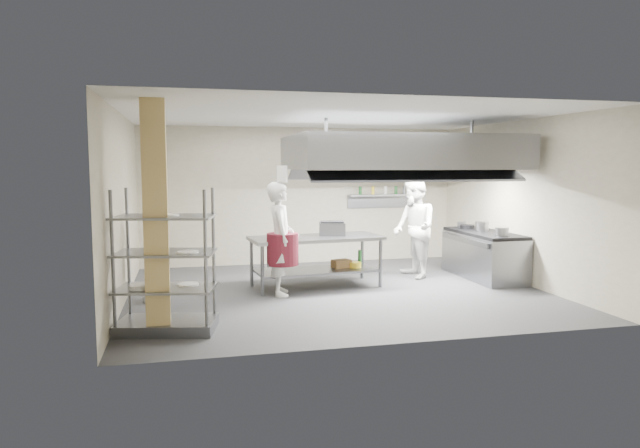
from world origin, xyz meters
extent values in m
plane|color=#29292B|center=(0.00, 0.00, 0.00)|extent=(7.00, 7.00, 0.00)
plane|color=silver|center=(0.00, 0.00, 3.00)|extent=(7.00, 7.00, 0.00)
plane|color=#9D947D|center=(0.00, 3.00, 1.50)|extent=(7.00, 0.00, 7.00)
plane|color=#9D947D|center=(-3.50, 0.00, 1.50)|extent=(0.00, 6.00, 6.00)
plane|color=#9D947D|center=(3.50, 0.00, 1.50)|extent=(0.00, 6.00, 6.00)
cube|color=tan|center=(-2.90, -1.90, 1.50)|extent=(0.30, 0.30, 3.00)
cube|color=gray|center=(1.30, 0.40, 2.40)|extent=(4.00, 2.50, 0.60)
cube|color=white|center=(0.40, 0.40, 2.08)|extent=(1.60, 0.12, 0.04)
cube|color=white|center=(2.20, 0.40, 2.08)|extent=(1.60, 0.12, 0.04)
cube|color=gray|center=(1.80, 2.84, 1.50)|extent=(1.50, 0.28, 0.04)
cube|color=gray|center=(-0.27, 0.45, 0.88)|extent=(2.42, 1.21, 0.06)
cube|color=slate|center=(-0.27, 0.45, 0.30)|extent=(2.22, 1.10, 0.04)
cube|color=slate|center=(3.08, 0.50, 0.42)|extent=(0.80, 2.00, 0.84)
cube|color=black|center=(3.08, 0.50, 0.87)|extent=(0.78, 1.96, 0.06)
imported|color=white|center=(-1.00, -0.03, 0.95)|extent=(0.51, 0.73, 1.90)
imported|color=white|center=(1.77, 0.83, 0.97)|extent=(0.75, 0.96, 1.93)
imported|color=white|center=(-3.00, 0.01, 0.86)|extent=(0.65, 1.07, 1.71)
cube|color=slate|center=(0.06, 0.58, 1.02)|extent=(0.54, 0.46, 0.23)
cube|color=olive|center=(0.21, 0.49, 0.39)|extent=(0.37, 0.30, 0.14)
cylinder|color=gray|center=(3.10, 0.64, 0.99)|extent=(0.26, 0.26, 0.18)
cylinder|color=white|center=(-2.80, -1.78, 0.60)|extent=(0.28, 0.28, 0.05)
camera|label=1|loc=(-2.54, -9.38, 2.18)|focal=32.00mm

